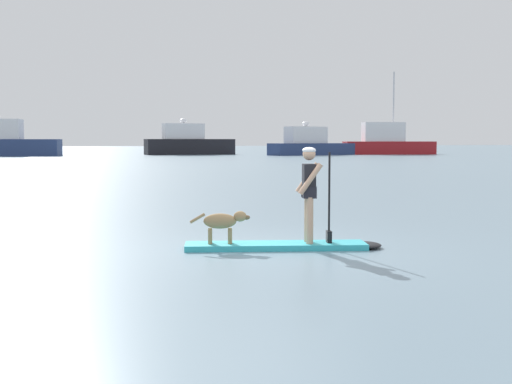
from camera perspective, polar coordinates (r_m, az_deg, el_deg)
name	(u,v)px	position (r m, az deg, el deg)	size (l,w,h in m)	color
ground_plane	(276,249)	(11.66, 1.66, -4.77)	(400.00, 400.00, 0.00)	slate
paddleboard	(289,246)	(11.67, 2.78, -4.51)	(3.41, 1.55, 0.10)	#33B2BF
person_paddler	(310,188)	(11.60, 4.53, 0.35)	(0.67, 0.57, 1.63)	tan
dog	(223,222)	(11.55, -2.79, -2.52)	(1.00, 0.39, 0.55)	#997A51
moored_boat_far_starboard	(3,142)	(84.75, -20.44, 3.93)	(12.89, 6.43, 4.94)	navy
moored_boat_starboard	(188,143)	(87.54, -5.70, 4.12)	(11.41, 2.94, 4.61)	black
moored_boat_far_port	(310,144)	(84.89, 4.56, 3.99)	(12.16, 5.39, 4.16)	navy
moored_boat_outer	(387,142)	(90.30, 10.92, 4.10)	(12.11, 5.69, 10.69)	maroon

